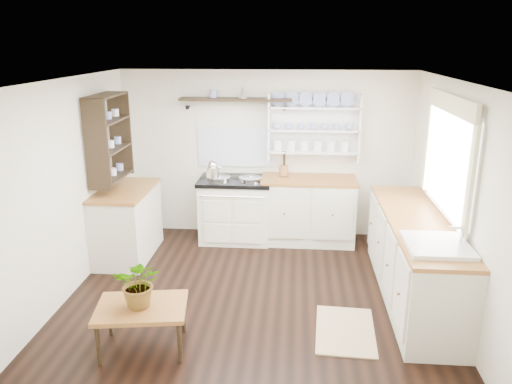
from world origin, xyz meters
TOP-DOWN VIEW (x-y plane):
  - floor at (0.00, 0.00)m, footprint 4.00×3.80m
  - wall_back at (0.00, 1.90)m, footprint 4.00×0.02m
  - wall_right at (2.00, 0.00)m, footprint 0.02×3.80m
  - wall_left at (-2.00, 0.00)m, footprint 0.02×3.80m
  - ceiling at (0.00, 0.00)m, footprint 4.00×3.80m
  - window at (1.95, 0.15)m, footprint 0.08×1.55m
  - aga_cooker at (-0.40, 1.57)m, footprint 0.98×0.68m
  - back_cabinets at (0.60, 1.60)m, footprint 1.27×0.63m
  - right_cabinets at (1.70, 0.10)m, footprint 0.62×2.43m
  - belfast_sink at (1.70, -0.65)m, footprint 0.55×0.60m
  - left_cabinets at (-1.70, 0.90)m, footprint 0.62×1.13m
  - plate_rack at (0.65, 1.86)m, footprint 1.20×0.22m
  - high_shelf at (-0.40, 1.78)m, footprint 1.50×0.29m
  - left_shelving at (-1.84, 0.90)m, footprint 0.28×0.80m
  - kettle at (-0.68, 1.45)m, footprint 0.18×0.18m
  - utensil_crock at (0.25, 1.68)m, footprint 0.12×0.12m
  - center_table at (-0.91, -1.07)m, footprint 0.86×0.67m
  - potted_plant at (-0.91, -1.07)m, footprint 0.43×0.38m
  - floor_rug at (0.93, -0.65)m, footprint 0.60×0.88m

SIDE VIEW (x-z plane):
  - floor at x=0.00m, z-range -0.01..0.01m
  - floor_rug at x=0.93m, z-range 0.00..0.02m
  - center_table at x=-0.91m, z-range 0.17..0.59m
  - aga_cooker at x=-0.40m, z-range -0.01..0.90m
  - right_cabinets at x=1.70m, z-range 0.01..0.91m
  - left_cabinets at x=-1.70m, z-range 0.01..0.91m
  - back_cabinets at x=0.60m, z-range 0.01..0.91m
  - potted_plant at x=-0.91m, z-range 0.43..0.88m
  - belfast_sink at x=1.70m, z-range 0.58..1.03m
  - utensil_crock at x=0.25m, z-range 0.91..1.05m
  - kettle at x=-0.68m, z-range 0.93..1.15m
  - wall_back at x=0.00m, z-range 0.00..2.30m
  - wall_right at x=2.00m, z-range 0.00..2.30m
  - wall_left at x=-2.00m, z-range 0.00..2.30m
  - left_shelving at x=-1.84m, z-range 1.02..2.08m
  - plate_rack at x=0.65m, z-range 1.11..2.01m
  - window at x=1.95m, z-range 0.95..2.17m
  - high_shelf at x=-0.40m, z-range 1.83..1.99m
  - ceiling at x=0.00m, z-range 2.29..2.30m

